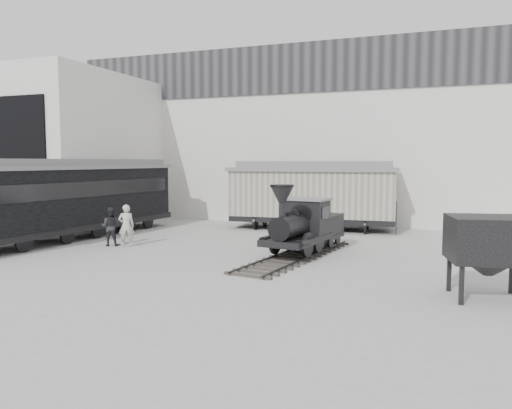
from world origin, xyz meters
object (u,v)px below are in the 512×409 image
at_px(visitor_b, 110,227).
at_px(passenger_coach, 74,198).
at_px(locomotive, 303,229).
at_px(coal_hopper, 489,245).
at_px(boxcar, 312,194).
at_px(visitor_a, 126,226).

bearing_deg(visitor_b, passenger_coach, -39.58).
bearing_deg(locomotive, coal_hopper, -26.29).
relative_size(locomotive, visitor_b, 4.77).
bearing_deg(boxcar, locomotive, -82.93).
bearing_deg(coal_hopper, visitor_b, 154.91).
distance_m(visitor_b, coal_hopper, 15.94).
height_order(locomotive, passenger_coach, passenger_coach).
distance_m(locomotive, boxcar, 7.89).
bearing_deg(locomotive, visitor_b, -165.47).
relative_size(boxcar, coal_hopper, 3.94).
relative_size(boxcar, visitor_b, 5.44).
xyz_separation_m(visitor_a, visitor_b, (-0.82, -0.04, -0.08)).
bearing_deg(coal_hopper, visitor_a, 154.01).
relative_size(boxcar, visitor_a, 5.00).
distance_m(visitor_a, visitor_b, 0.83).
relative_size(locomotive, coal_hopper, 3.45).
bearing_deg(coal_hopper, boxcar, 111.89).
bearing_deg(visitor_a, coal_hopper, 131.25).
xyz_separation_m(visitor_a, coal_hopper, (14.65, -3.82, 0.56)).
bearing_deg(locomotive, visitor_a, -165.20).
xyz_separation_m(locomotive, boxcar, (-1.48, 7.69, 0.95)).
height_order(visitor_a, visitor_b, visitor_a).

